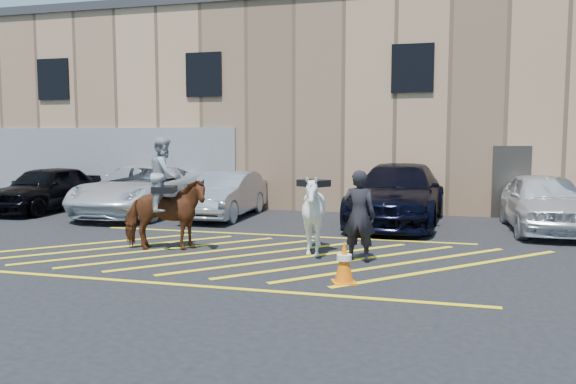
% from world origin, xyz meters
% --- Properties ---
extents(ground, '(90.00, 90.00, 0.00)m').
position_xyz_m(ground, '(0.00, 0.00, 0.00)').
color(ground, black).
rests_on(ground, ground).
extents(car_black_suv, '(1.86, 4.49, 1.52)m').
position_xyz_m(car_black_suv, '(-8.76, 4.75, 0.76)').
color(car_black_suv, black).
rests_on(car_black_suv, ground).
extents(car_white_pickup, '(2.74, 5.72, 1.57)m').
position_xyz_m(car_white_pickup, '(-5.31, 4.85, 0.79)').
color(car_white_pickup, silver).
rests_on(car_white_pickup, ground).
extents(car_silver_sedan, '(1.53, 4.26, 1.40)m').
position_xyz_m(car_silver_sedan, '(-2.47, 4.92, 0.70)').
color(car_silver_sedan, '#8F959D').
rests_on(car_silver_sedan, ground).
extents(car_blue_suv, '(2.73, 5.96, 1.69)m').
position_xyz_m(car_blue_suv, '(2.75, 5.04, 0.84)').
color(car_blue_suv, black).
rests_on(car_blue_suv, ground).
extents(car_white_suv, '(1.90, 4.56, 1.54)m').
position_xyz_m(car_white_suv, '(6.53, 4.60, 0.77)').
color(car_white_suv, silver).
rests_on(car_white_suv, ground).
extents(handler, '(0.70, 0.50, 1.82)m').
position_xyz_m(handler, '(2.34, -0.23, 0.91)').
color(handler, black).
rests_on(handler, ground).
extents(warehouse, '(32.42, 10.20, 7.30)m').
position_xyz_m(warehouse, '(-0.01, 11.99, 3.65)').
color(warehouse, tan).
rests_on(warehouse, ground).
extents(hatching_zone, '(12.60, 5.12, 0.01)m').
position_xyz_m(hatching_zone, '(-0.00, -0.30, 0.01)').
color(hatching_zone, yellow).
rests_on(hatching_zone, ground).
extents(mounted_bay, '(2.01, 1.30, 2.45)m').
position_xyz_m(mounted_bay, '(-1.88, -0.19, 0.99)').
color(mounted_bay, '#5E2E16').
rests_on(mounted_bay, ground).
extents(saddled_white, '(1.96, 2.02, 1.68)m').
position_xyz_m(saddled_white, '(1.33, 0.19, 0.85)').
color(saddled_white, silver).
rests_on(saddled_white, ground).
extents(traffic_cone, '(0.49, 0.49, 0.73)m').
position_xyz_m(traffic_cone, '(2.33, -1.98, 0.37)').
color(traffic_cone, orange).
rests_on(traffic_cone, ground).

